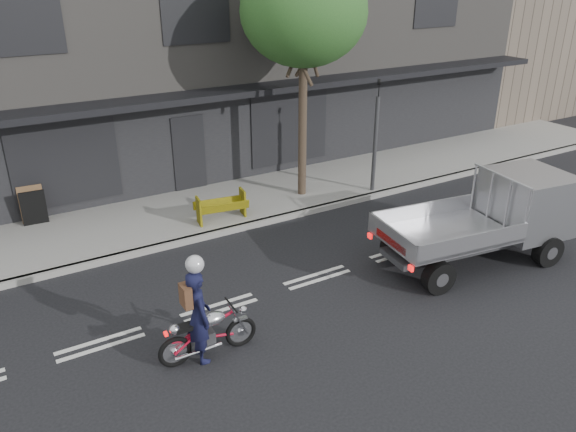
# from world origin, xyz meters

# --- Properties ---
(ground) EXTENTS (80.00, 80.00, 0.00)m
(ground) POSITION_xyz_m (0.00, 0.00, 0.00)
(ground) COLOR black
(ground) RESTS_ON ground
(sidewalk) EXTENTS (32.00, 3.20, 0.15)m
(sidewalk) POSITION_xyz_m (0.00, 4.70, 0.07)
(sidewalk) COLOR gray
(sidewalk) RESTS_ON ground
(kerb) EXTENTS (32.00, 0.20, 0.15)m
(kerb) POSITION_xyz_m (0.00, 3.10, 0.07)
(kerb) COLOR gray
(kerb) RESTS_ON ground
(building_main) EXTENTS (26.00, 10.00, 8.00)m
(building_main) POSITION_xyz_m (0.00, 11.30, 4.00)
(building_main) COLOR slate
(building_main) RESTS_ON ground
(street_tree) EXTENTS (3.40, 3.40, 6.74)m
(street_tree) POSITION_xyz_m (2.20, 4.20, 5.28)
(street_tree) COLOR #382B21
(street_tree) RESTS_ON ground
(traffic_light_pole) EXTENTS (0.12, 0.12, 3.50)m
(traffic_light_pole) POSITION_xyz_m (4.20, 3.35, 1.65)
(traffic_light_pole) COLOR #2D2D30
(traffic_light_pole) RESTS_ON ground
(motorcycle) EXTENTS (1.85, 0.54, 0.95)m
(motorcycle) POSITION_xyz_m (-3.18, -1.31, 0.49)
(motorcycle) COLOR black
(motorcycle) RESTS_ON ground
(rider) EXTENTS (0.45, 0.66, 1.76)m
(rider) POSITION_xyz_m (-3.33, -1.31, 0.88)
(rider) COLOR black
(rider) RESTS_ON ground
(flatbed_ute) EXTENTS (4.76, 2.42, 2.11)m
(flatbed_ute) POSITION_xyz_m (4.55, -1.36, 1.21)
(flatbed_ute) COLOR black
(flatbed_ute) RESTS_ON ground
(construction_barrier) EXTENTS (1.43, 0.73, 0.77)m
(construction_barrier) POSITION_xyz_m (-0.65, 3.50, 0.53)
(construction_barrier) COLOR yellow
(construction_barrier) RESTS_ON sidewalk
(sandwich_board) EXTENTS (0.65, 0.45, 0.99)m
(sandwich_board) POSITION_xyz_m (-5.02, 5.82, 0.64)
(sandwich_board) COLOR black
(sandwich_board) RESTS_ON sidewalk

